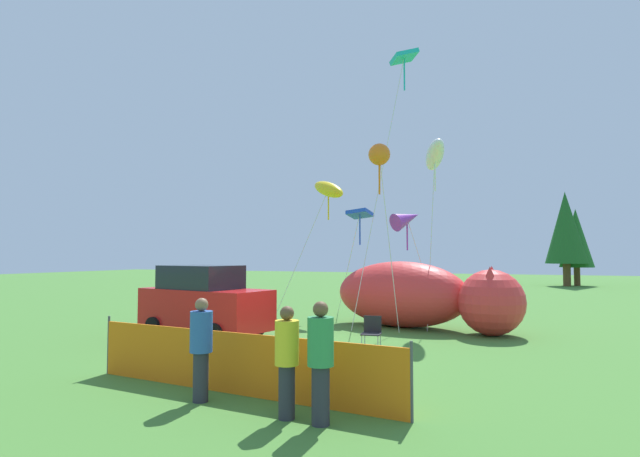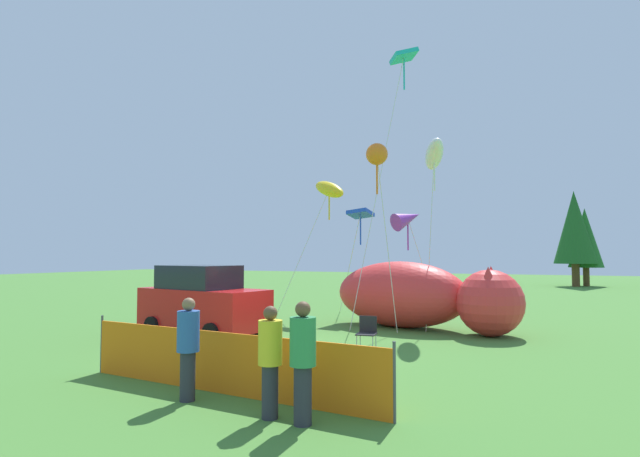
{
  "view_description": "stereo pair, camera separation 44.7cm",
  "coord_description": "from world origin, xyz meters",
  "px_view_note": "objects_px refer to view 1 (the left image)",
  "views": [
    {
      "loc": [
        5.91,
        -12.57,
        2.57
      ],
      "look_at": [
        -1.46,
        5.61,
        3.63
      ],
      "focal_mm": 28.0,
      "sensor_mm": 36.0,
      "label": 1
    },
    {
      "loc": [
        6.33,
        -12.4,
        2.57
      ],
      "look_at": [
        -1.46,
        5.61,
        3.63
      ],
      "focal_mm": 28.0,
      "sensor_mm": 36.0,
      "label": 2
    }
  ],
  "objects_px": {
    "parked_car": "(204,302)",
    "kite_teal_diamond": "(403,63)",
    "spectator_in_white_shirt": "(321,357)",
    "kite_orange_flower": "(379,156)",
    "inflatable_cat": "(419,298)",
    "kite_yellow_hero": "(328,190)",
    "kite_purple_delta": "(407,219)",
    "spectator_in_black_shirt": "(287,357)",
    "spectator_in_red_shirt": "(201,345)",
    "kite_white_ghost": "(435,156)",
    "folding_chair": "(372,330)",
    "kite_blue_box": "(360,215)"
  },
  "relations": [
    {
      "from": "parked_car",
      "to": "spectator_in_red_shirt",
      "type": "distance_m",
      "value": 7.25
    },
    {
      "from": "spectator_in_white_shirt",
      "to": "kite_yellow_hero",
      "type": "relative_size",
      "value": 0.31
    },
    {
      "from": "kite_blue_box",
      "to": "folding_chair",
      "type": "bearing_deg",
      "value": -69.8
    },
    {
      "from": "kite_teal_diamond",
      "to": "kite_white_ghost",
      "type": "distance_m",
      "value": 3.99
    },
    {
      "from": "inflatable_cat",
      "to": "kite_yellow_hero",
      "type": "relative_size",
      "value": 1.16
    },
    {
      "from": "parked_car",
      "to": "spectator_in_black_shirt",
      "type": "distance_m",
      "value": 8.6
    },
    {
      "from": "inflatable_cat",
      "to": "kite_orange_flower",
      "type": "xyz_separation_m",
      "value": [
        -0.83,
        -2.12,
        4.71
      ]
    },
    {
      "from": "kite_teal_diamond",
      "to": "kite_orange_flower",
      "type": "bearing_deg",
      "value": -92.98
    },
    {
      "from": "kite_orange_flower",
      "to": "kite_purple_delta",
      "type": "distance_m",
      "value": 4.99
    },
    {
      "from": "kite_purple_delta",
      "to": "kite_yellow_hero",
      "type": "bearing_deg",
      "value": -168.99
    },
    {
      "from": "kite_yellow_hero",
      "to": "kite_blue_box",
      "type": "xyz_separation_m",
      "value": [
        1.31,
        0.22,
        -1.11
      ]
    },
    {
      "from": "spectator_in_red_shirt",
      "to": "kite_purple_delta",
      "type": "relative_size",
      "value": 0.39
    },
    {
      "from": "spectator_in_black_shirt",
      "to": "kite_teal_diamond",
      "type": "height_order",
      "value": "kite_teal_diamond"
    },
    {
      "from": "folding_chair",
      "to": "kite_orange_flower",
      "type": "relative_size",
      "value": 0.14
    },
    {
      "from": "kite_purple_delta",
      "to": "spectator_in_white_shirt",
      "type": "bearing_deg",
      "value": -83.62
    },
    {
      "from": "kite_purple_delta",
      "to": "kite_teal_diamond",
      "type": "bearing_deg",
      "value": -80.95
    },
    {
      "from": "spectator_in_red_shirt",
      "to": "kite_yellow_hero",
      "type": "height_order",
      "value": "kite_yellow_hero"
    },
    {
      "from": "folding_chair",
      "to": "kite_blue_box",
      "type": "distance_m",
      "value": 7.82
    },
    {
      "from": "spectator_in_red_shirt",
      "to": "inflatable_cat",
      "type": "bearing_deg",
      "value": 79.46
    },
    {
      "from": "spectator_in_white_shirt",
      "to": "kite_orange_flower",
      "type": "relative_size",
      "value": 0.3
    },
    {
      "from": "folding_chair",
      "to": "spectator_in_white_shirt",
      "type": "xyz_separation_m",
      "value": [
        1.0,
        -6.22,
        0.5
      ]
    },
    {
      "from": "kite_orange_flower",
      "to": "kite_white_ghost",
      "type": "bearing_deg",
      "value": 60.87
    },
    {
      "from": "spectator_in_black_shirt",
      "to": "kite_yellow_hero",
      "type": "xyz_separation_m",
      "value": [
        -4.08,
        12.39,
        4.39
      ]
    },
    {
      "from": "spectator_in_red_shirt",
      "to": "kite_white_ghost",
      "type": "distance_m",
      "value": 12.0
    },
    {
      "from": "kite_orange_flower",
      "to": "parked_car",
      "type": "bearing_deg",
      "value": -157.74
    },
    {
      "from": "kite_blue_box",
      "to": "kite_yellow_hero",
      "type": "bearing_deg",
      "value": -170.37
    },
    {
      "from": "spectator_in_white_shirt",
      "to": "kite_teal_diamond",
      "type": "height_order",
      "value": "kite_teal_diamond"
    },
    {
      "from": "parked_car",
      "to": "kite_teal_diamond",
      "type": "height_order",
      "value": "kite_teal_diamond"
    },
    {
      "from": "spectator_in_red_shirt",
      "to": "kite_yellow_hero",
      "type": "distance_m",
      "value": 13.09
    },
    {
      "from": "spectator_in_red_shirt",
      "to": "kite_white_ghost",
      "type": "height_order",
      "value": "kite_white_ghost"
    },
    {
      "from": "spectator_in_red_shirt",
      "to": "spectator_in_white_shirt",
      "type": "bearing_deg",
      "value": -7.63
    },
    {
      "from": "spectator_in_white_shirt",
      "to": "kite_orange_flower",
      "type": "xyz_separation_m",
      "value": [
        -1.34,
        8.4,
        4.78
      ]
    },
    {
      "from": "parked_car",
      "to": "kite_white_ghost",
      "type": "bearing_deg",
      "value": 46.1
    },
    {
      "from": "spectator_in_red_shirt",
      "to": "kite_white_ghost",
      "type": "xyz_separation_m",
      "value": [
        2.44,
        10.56,
        5.17
      ]
    },
    {
      "from": "kite_purple_delta",
      "to": "kite_blue_box",
      "type": "xyz_separation_m",
      "value": [
        -1.91,
        -0.4,
        0.17
      ]
    },
    {
      "from": "inflatable_cat",
      "to": "kite_orange_flower",
      "type": "bearing_deg",
      "value": -96.17
    },
    {
      "from": "spectator_in_white_shirt",
      "to": "spectator_in_red_shirt",
      "type": "height_order",
      "value": "spectator_in_white_shirt"
    },
    {
      "from": "inflatable_cat",
      "to": "kite_blue_box",
      "type": "xyz_separation_m",
      "value": [
        -2.86,
        2.16,
        3.15
      ]
    },
    {
      "from": "spectator_in_white_shirt",
      "to": "kite_teal_diamond",
      "type": "relative_size",
      "value": 0.18
    },
    {
      "from": "folding_chair",
      "to": "kite_blue_box",
      "type": "relative_size",
      "value": 0.2
    },
    {
      "from": "spectator_in_black_shirt",
      "to": "kite_blue_box",
      "type": "relative_size",
      "value": 0.39
    },
    {
      "from": "spectator_in_red_shirt",
      "to": "folding_chair",
      "type": "bearing_deg",
      "value": 76.56
    },
    {
      "from": "inflatable_cat",
      "to": "kite_blue_box",
      "type": "height_order",
      "value": "kite_blue_box"
    },
    {
      "from": "kite_orange_flower",
      "to": "spectator_in_white_shirt",
      "type": "bearing_deg",
      "value": -80.92
    },
    {
      "from": "kite_orange_flower",
      "to": "kite_white_ghost",
      "type": "distance_m",
      "value": 2.86
    },
    {
      "from": "kite_yellow_hero",
      "to": "kite_white_ghost",
      "type": "height_order",
      "value": "kite_white_ghost"
    },
    {
      "from": "kite_purple_delta",
      "to": "spectator_in_red_shirt",
      "type": "bearing_deg",
      "value": -94.24
    },
    {
      "from": "spectator_in_red_shirt",
      "to": "kite_yellow_hero",
      "type": "xyz_separation_m",
      "value": [
        -2.28,
        12.13,
        4.36
      ]
    },
    {
      "from": "kite_purple_delta",
      "to": "kite_white_ghost",
      "type": "relative_size",
      "value": 0.69
    },
    {
      "from": "inflatable_cat",
      "to": "kite_purple_delta",
      "type": "bearing_deg",
      "value": 125.73
    }
  ]
}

